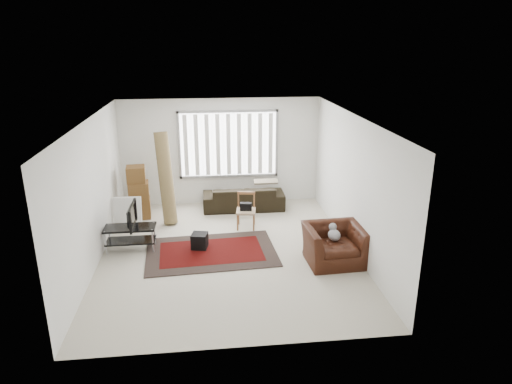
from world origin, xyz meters
TOP-DOWN VIEW (x-y plane):
  - room at (0.03, 0.51)m, footprint 6.00×6.02m
  - persian_rug at (-0.34, 0.03)m, footprint 2.67×1.86m
  - tv_stand at (-1.95, 0.34)m, footprint 1.01×0.46m
  - tv at (-1.95, 0.34)m, footprint 0.11×0.82m
  - subwoofer at (-0.57, 0.24)m, footprint 0.37×0.37m
  - moving_boxes at (-2.00, 2.14)m, footprint 0.56×0.52m
  - white_flatpack at (-2.15, 1.38)m, footprint 0.61×0.24m
  - rolled_rug at (-1.31, 1.81)m, footprint 0.54×0.80m
  - sofa at (0.53, 2.45)m, footprint 2.03×0.89m
  - side_chair at (0.48, 1.25)m, footprint 0.48×0.48m
  - armchair at (1.99, -0.64)m, footprint 1.16×1.02m

SIDE VIEW (x-z plane):
  - persian_rug at x=-0.34m, z-range 0.00..0.02m
  - subwoofer at x=-0.57m, z-range 0.02..0.33m
  - tv_stand at x=-1.95m, z-range 0.11..0.62m
  - white_flatpack at x=-2.15m, z-range 0.00..0.77m
  - sofa at x=0.53m, z-range 0.00..0.78m
  - armchair at x=1.99m, z-range 0.00..0.83m
  - side_chair at x=0.48m, z-range 0.04..0.84m
  - moving_boxes at x=-2.00m, z-range -0.04..1.22m
  - tv at x=-1.95m, z-range 0.51..0.98m
  - rolled_rug at x=-1.31m, z-range 0.00..2.12m
  - room at x=0.03m, z-range 0.40..3.11m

